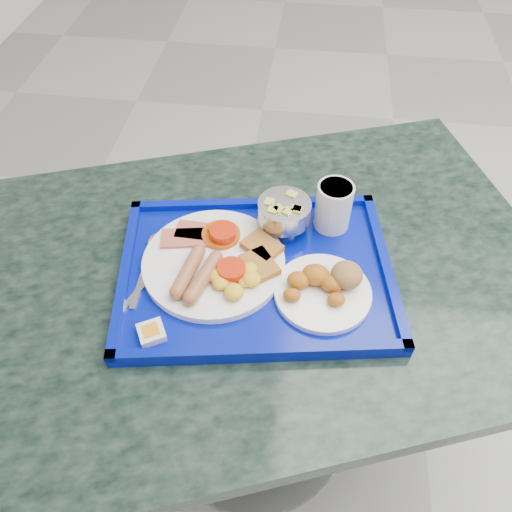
{
  "coord_description": "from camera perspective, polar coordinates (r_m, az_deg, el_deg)",
  "views": [
    {
      "loc": [
        -1.09,
        -0.91,
        1.45
      ],
      "look_at": [
        -1.16,
        -0.33,
        0.77
      ],
      "focal_mm": 35.0,
      "sensor_mm": 36.0,
      "label": 1
    }
  ],
  "objects": [
    {
      "name": "table",
      "position": [
        1.1,
        -0.11,
        -7.53
      ],
      "size": [
        1.33,
        1.11,
        0.71
      ],
      "rotation": [
        0.0,
        0.0,
        0.35
      ],
      "color": "slate",
      "rests_on": "floor"
    },
    {
      "name": "tray",
      "position": [
        0.93,
        0.0,
        -1.88
      ],
      "size": [
        0.55,
        0.44,
        0.03
      ],
      "rotation": [
        0.0,
        0.0,
        0.16
      ],
      "color": "#031096",
      "rests_on": "table"
    },
    {
      "name": "main_plate",
      "position": [
        0.92,
        -4.44,
        -0.66
      ],
      "size": [
        0.26,
        0.26,
        0.04
      ],
      "rotation": [
        0.0,
        0.0,
        -0.33
      ],
      "color": "white",
      "rests_on": "tray"
    },
    {
      "name": "bread_plate",
      "position": [
        0.89,
        7.95,
        -3.42
      ],
      "size": [
        0.17,
        0.17,
        0.06
      ],
      "rotation": [
        0.0,
        0.0,
        0.32
      ],
      "color": "white",
      "rests_on": "tray"
    },
    {
      "name": "fruit_bowl",
      "position": [
        0.96,
        3.24,
        5.04
      ],
      "size": [
        0.1,
        0.1,
        0.07
      ],
      "color": "#A8A8AB",
      "rests_on": "tray"
    },
    {
      "name": "juice_cup",
      "position": [
        0.98,
        8.86,
        5.79
      ],
      "size": [
        0.07,
        0.07,
        0.1
      ],
      "color": "silver",
      "rests_on": "tray"
    },
    {
      "name": "spoon",
      "position": [
        0.97,
        -11.83,
        0.57
      ],
      "size": [
        0.03,
        0.18,
        0.01
      ],
      "rotation": [
        0.0,
        0.0,
        0.02
      ],
      "color": "#A8A8AB",
      "rests_on": "tray"
    },
    {
      "name": "knife",
      "position": [
        0.93,
        -12.26,
        -2.54
      ],
      "size": [
        0.06,
        0.15,
        0.0
      ],
      "primitive_type": "cube",
      "rotation": [
        0.0,
        0.0,
        -0.33
      ],
      "color": "#A8A8AB",
      "rests_on": "tray"
    },
    {
      "name": "jam_packet",
      "position": [
        0.85,
        -11.86,
        -8.54
      ],
      "size": [
        0.06,
        0.06,
        0.02
      ],
      "rotation": [
        0.0,
        0.0,
        0.51
      ],
      "color": "white",
      "rests_on": "tray"
    }
  ]
}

